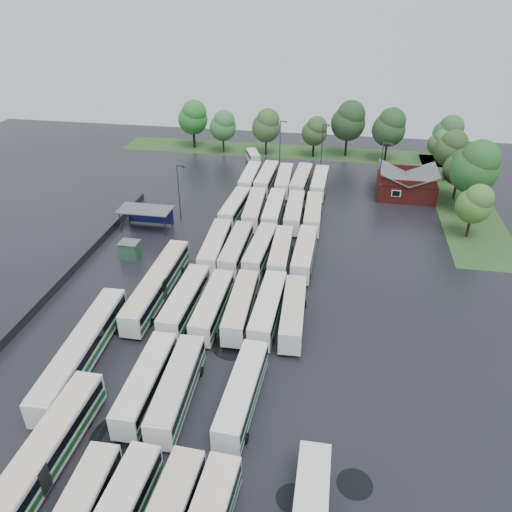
# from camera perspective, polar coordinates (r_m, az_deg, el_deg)

# --- Properties ---
(ground) EXTENTS (160.00, 160.00, 0.00)m
(ground) POSITION_cam_1_polar(r_m,az_deg,el_deg) (58.55, -4.03, -7.71)
(ground) COLOR black
(ground) RESTS_ON ground
(brick_building) EXTENTS (10.07, 8.60, 5.39)m
(brick_building) POSITION_cam_1_polar(r_m,az_deg,el_deg) (94.67, 16.76, 7.63)
(brick_building) COLOR maroon
(brick_building) RESTS_ON ground
(wash_shed) EXTENTS (8.20, 4.20, 3.58)m
(wash_shed) POSITION_cam_1_polar(r_m,az_deg,el_deg) (80.01, -12.42, 5.01)
(wash_shed) COLOR #2D2D30
(wash_shed) RESTS_ON ground
(utility_hut) EXTENTS (2.70, 2.20, 2.62)m
(utility_hut) POSITION_cam_1_polar(r_m,az_deg,el_deg) (72.68, -14.19, 0.67)
(utility_hut) COLOR #244830
(utility_hut) RESTS_ON ground
(grass_strip_north) EXTENTS (80.00, 10.00, 0.01)m
(grass_strip_north) POSITION_cam_1_polar(r_m,az_deg,el_deg) (115.77, 4.69, 11.78)
(grass_strip_north) COLOR #27471C
(grass_strip_north) RESTS_ON ground
(grass_strip_east) EXTENTS (10.00, 50.00, 0.01)m
(grass_strip_east) POSITION_cam_1_polar(r_m,az_deg,el_deg) (97.13, 22.46, 5.96)
(grass_strip_east) COLOR #27471C
(grass_strip_east) RESTS_ON ground
(west_fence) EXTENTS (0.10, 50.00, 1.20)m
(west_fence) POSITION_cam_1_polar(r_m,az_deg,el_deg) (72.11, -19.89, -1.19)
(west_fence) COLOR #2D2D30
(west_fence) RESTS_ON ground
(bus_r1c0) EXTENTS (2.66, 11.82, 3.28)m
(bus_r1c0) POSITION_cam_1_polar(r_m,az_deg,el_deg) (49.70, -12.41, -13.89)
(bus_r1c0) COLOR silver
(bus_r1c0) RESTS_ON ground
(bus_r1c1) EXTENTS (3.00, 12.14, 3.36)m
(bus_r1c1) POSITION_cam_1_polar(r_m,az_deg,el_deg) (48.60, -9.00, -14.62)
(bus_r1c1) COLOR silver
(bus_r1c1) RESTS_ON ground
(bus_r1c3) EXTENTS (3.01, 12.01, 3.32)m
(bus_r1c3) POSITION_cam_1_polar(r_m,az_deg,el_deg) (47.61, -1.58, -15.36)
(bus_r1c3) COLOR silver
(bus_r1c3) RESTS_ON ground
(bus_r2c0) EXTENTS (2.90, 12.35, 3.42)m
(bus_r2c0) POSITION_cam_1_polar(r_m,az_deg,el_deg) (59.38, -8.12, -5.12)
(bus_r2c0) COLOR silver
(bus_r2c0) RESTS_ON ground
(bus_r2c1) EXTENTS (2.55, 11.80, 3.28)m
(bus_r2c1) POSITION_cam_1_polar(r_m,az_deg,el_deg) (58.39, -4.98, -5.68)
(bus_r2c1) COLOR silver
(bus_r2c1) RESTS_ON ground
(bus_r2c2) EXTENTS (2.83, 11.86, 3.28)m
(bus_r2c2) POSITION_cam_1_polar(r_m,az_deg,el_deg) (58.14, -1.74, -5.74)
(bus_r2c2) COLOR silver
(bus_r2c2) RESTS_ON ground
(bus_r2c3) EXTENTS (2.81, 12.20, 3.38)m
(bus_r2c3) POSITION_cam_1_polar(r_m,az_deg,el_deg) (57.69, 1.39, -5.98)
(bus_r2c3) COLOR silver
(bus_r2c3) RESTS_ON ground
(bus_r2c4) EXTENTS (3.01, 11.80, 3.26)m
(bus_r2c4) POSITION_cam_1_polar(r_m,az_deg,el_deg) (57.30, 4.27, -6.43)
(bus_r2c4) COLOR silver
(bus_r2c4) RESTS_ON ground
(bus_r3c0) EXTENTS (3.15, 12.34, 3.41)m
(bus_r3c0) POSITION_cam_1_polar(r_m,az_deg,el_deg) (70.43, -4.66, 1.09)
(bus_r3c0) COLOR silver
(bus_r3c0) RESTS_ON ground
(bus_r3c1) EXTENTS (2.62, 12.05, 3.35)m
(bus_r3c1) POSITION_cam_1_polar(r_m,az_deg,el_deg) (69.77, -2.26, 0.85)
(bus_r3c1) COLOR silver
(bus_r3c1) RESTS_ON ground
(bus_r3c2) EXTENTS (3.09, 11.89, 3.28)m
(bus_r3c2) POSITION_cam_1_polar(r_m,az_deg,el_deg) (69.55, 0.48, 0.73)
(bus_r3c2) COLOR silver
(bus_r3c2) RESTS_ON ground
(bus_r3c3) EXTENTS (2.80, 11.73, 3.25)m
(bus_r3c3) POSITION_cam_1_polar(r_m,az_deg,el_deg) (68.87, 2.85, 0.36)
(bus_r3c3) COLOR silver
(bus_r3c3) RESTS_ON ground
(bus_r3c4) EXTENTS (2.72, 12.00, 3.33)m
(bus_r3c4) POSITION_cam_1_polar(r_m,az_deg,el_deg) (68.94, 5.56, 0.33)
(bus_r3c4) COLOR silver
(bus_r3c4) RESTS_ON ground
(bus_r4c0) EXTENTS (3.02, 11.76, 3.25)m
(bus_r4c0) POSITION_cam_1_polar(r_m,az_deg,el_deg) (82.46, -2.44, 5.56)
(bus_r4c0) COLOR silver
(bus_r4c0) RESTS_ON ground
(bus_r4c1) EXTENTS (3.12, 12.16, 3.35)m
(bus_r4c1) POSITION_cam_1_polar(r_m,az_deg,el_deg) (81.62, -0.18, 5.37)
(bus_r4c1) COLOR silver
(bus_r4c1) RESTS_ON ground
(bus_r4c2) EXTENTS (2.82, 12.17, 3.37)m
(bus_r4c2) POSITION_cam_1_polar(r_m,az_deg,el_deg) (81.27, 2.06, 5.24)
(bus_r4c2) COLOR silver
(bus_r4c2) RESTS_ON ground
(bus_r4c3) EXTENTS (2.85, 11.98, 3.32)m
(bus_r4c3) POSITION_cam_1_polar(r_m,az_deg,el_deg) (80.88, 4.40, 5.02)
(bus_r4c3) COLOR silver
(bus_r4c3) RESTS_ON ground
(bus_r4c4) EXTENTS (2.83, 11.90, 3.30)m
(bus_r4c4) POSITION_cam_1_polar(r_m,az_deg,el_deg) (80.69, 6.53, 4.84)
(bus_r4c4) COLOR silver
(bus_r4c4) RESTS_ON ground
(bus_r5c0) EXTENTS (2.63, 11.69, 3.24)m
(bus_r5c0) POSITION_cam_1_polar(r_m,az_deg,el_deg) (94.73, -0.69, 8.87)
(bus_r5c0) COLOR silver
(bus_r5c0) RESTS_ON ground
(bus_r5c1) EXTENTS (2.91, 12.40, 3.44)m
(bus_r5c1) POSITION_cam_1_polar(r_m,az_deg,el_deg) (94.35, 1.21, 8.85)
(bus_r5c1) COLOR silver
(bus_r5c1) RESTS_ON ground
(bus_r5c2) EXTENTS (2.91, 11.80, 3.26)m
(bus_r5c2) POSITION_cam_1_polar(r_m,az_deg,el_deg) (93.82, 3.22, 8.62)
(bus_r5c2) COLOR silver
(bus_r5c2) RESTS_ON ground
(bus_r5c3) EXTENTS (3.18, 12.43, 3.43)m
(bus_r5c3) POSITION_cam_1_polar(r_m,az_deg,el_deg) (93.50, 5.18, 8.53)
(bus_r5c3) COLOR silver
(bus_r5c3) RESTS_ON ground
(bus_r5c4) EXTENTS (2.76, 11.82, 3.28)m
(bus_r5c4) POSITION_cam_1_polar(r_m,az_deg,el_deg) (93.25, 7.27, 8.30)
(bus_r5c4) COLOR silver
(bus_r5c4) RESTS_ON ground
(artic_bus_west_a) EXTENTS (2.84, 18.48, 3.42)m
(artic_bus_west_a) POSITION_cam_1_polar(r_m,az_deg,el_deg) (45.63, -23.80, -21.20)
(artic_bus_west_a) COLOR silver
(artic_bus_west_a) RESTS_ON ground
(artic_bus_west_b) EXTENTS (2.64, 18.09, 3.36)m
(artic_bus_west_b) POSITION_cam_1_polar(r_m,az_deg,el_deg) (63.10, -11.21, -3.15)
(artic_bus_west_b) COLOR silver
(artic_bus_west_b) RESTS_ON ground
(artic_bus_west_c) EXTENTS (3.48, 18.56, 3.43)m
(artic_bus_west_c) POSITION_cam_1_polar(r_m,az_deg,el_deg) (54.89, -19.22, -10.06)
(artic_bus_west_c) COLOR silver
(artic_bus_west_c) RESTS_ON ground
(minibus) EXTENTS (3.92, 5.91, 2.42)m
(minibus) POSITION_cam_1_polar(r_m,az_deg,el_deg) (108.08, -0.35, 11.31)
(minibus) COLOR silver
(minibus) RESTS_ON ground
(tree_north_0) EXTENTS (6.63, 6.63, 10.98)m
(tree_north_0) POSITION_cam_1_polar(r_m,az_deg,el_deg) (117.27, -7.17, 15.47)
(tree_north_0) COLOR black
(tree_north_0) RESTS_ON ground
(tree_north_1) EXTENTS (5.81, 5.81, 9.62)m
(tree_north_1) POSITION_cam_1_polar(r_m,az_deg,el_deg) (113.37, -3.76, 14.68)
(tree_north_1) COLOR black
(tree_north_1) RESTS_ON ground
(tree_north_2) EXTENTS (6.22, 6.22, 10.30)m
(tree_north_2) POSITION_cam_1_polar(r_m,az_deg,el_deg) (111.60, 1.24, 14.73)
(tree_north_2) COLOR black
(tree_north_2) RESTS_ON ground
(tree_north_3) EXTENTS (5.44, 5.44, 9.02)m
(tree_north_3) POSITION_cam_1_polar(r_m,az_deg,el_deg) (111.06, 6.78, 14.02)
(tree_north_3) COLOR black
(tree_north_3) RESTS_ON ground
(tree_north_4) EXTENTS (7.34, 7.34, 12.15)m
(tree_north_4) POSITION_cam_1_polar(r_m,az_deg,el_deg) (112.35, 10.60, 14.98)
(tree_north_4) COLOR black
(tree_north_4) RESTS_ON ground
(tree_north_5) EXTENTS (6.93, 6.93, 11.47)m
(tree_north_5) POSITION_cam_1_polar(r_m,az_deg,el_deg) (110.87, 15.05, 14.06)
(tree_north_5) COLOR black
(tree_north_5) RESTS_ON ground
(tree_north_6) EXTENTS (6.11, 6.11, 10.11)m
(tree_north_6) POSITION_cam_1_polar(r_m,az_deg,el_deg) (114.22, 21.18, 13.08)
(tree_north_6) COLOR black
(tree_north_6) RESTS_ON ground
(tree_east_0) EXTENTS (5.25, 5.25, 8.69)m
(tree_east_0) POSITION_cam_1_polar(r_m,az_deg,el_deg) (81.24, 23.78, 5.51)
(tree_east_0) COLOR black
(tree_east_0) RESTS_ON ground
(tree_east_1) EXTENTS (7.62, 7.62, 12.63)m
(tree_east_1) POSITION_cam_1_polar(r_m,az_deg,el_deg) (89.18, 23.86, 9.31)
(tree_east_1) COLOR #3A291D
(tree_east_1) RESTS_ON ground
(tree_east_2) EXTENTS (5.66, 5.66, 9.38)m
(tree_east_2) POSITION_cam_1_polar(r_m,az_deg,el_deg) (94.93, 22.41, 9.39)
(tree_east_2) COLOR #36281C
(tree_east_2) RESTS_ON ground
(tree_east_3) EXTENTS (6.11, 6.11, 10.12)m
(tree_east_3) POSITION_cam_1_polar(r_m,az_deg,el_deg) (103.29, 21.45, 11.41)
(tree_east_3) COLOR black
(tree_east_3) RESTS_ON ground
(tree_east_4) EXTENTS (4.58, 4.55, 7.53)m
(tree_east_4) POSITION_cam_1_polar(r_m,az_deg,el_deg) (112.23, 20.24, 12.08)
(tree_east_4) COLOR black
(tree_east_4) RESTS_ON ground
(lamp_post_ne) EXTENTS (1.66, 0.32, 10.77)m
(lamp_post_ne) POSITION_cam_1_polar(r_m,az_deg,el_deg) (89.10, 14.11, 9.66)
(lamp_post_ne) COLOR #2D2D30
(lamp_post_ne) RESTS_ON ground
(lamp_post_nw) EXTENTS (1.46, 0.28, 9.45)m
(lamp_post_nw) POSITION_cam_1_polar(r_m,az_deg,el_deg) (80.89, -8.75, 7.59)
(lamp_post_nw) COLOR #2D2D30
(lamp_post_nw) RESTS_ON ground
(lamp_post_back_w) EXTENTS (1.43, 0.28, 9.29)m
(lamp_post_back_w) POSITION_cam_1_polar(r_m,az_deg,el_deg) (105.68, 2.84, 13.14)
(lamp_post_back_w) COLOR #2D2D30
(lamp_post_back_w) RESTS_ON ground
(lamp_post_back_e) EXTENTS (1.44, 0.28, 9.35)m
(lamp_post_back_e) POSITION_cam_1_polar(r_m,az_deg,el_deg) (103.66, 7.63, 12.61)
(lamp_post_back_e) COLOR #2D2D30
(lamp_post_back_e) RESTS_ON ground
(puddle_0) EXTENTS (5.66, 5.66, 0.01)m
(puddle_0) POSITION_cam_1_polar(r_m,az_deg,el_deg) (48.01, -15.07, -19.40)
(puddle_0) COLOR black
(puddle_0) RESTS_ON ground
(puddle_1) EXTENTS (2.59, 2.59, 0.01)m
(puddle_1) POSITION_cam_1_polar(r_m,az_deg,el_deg) (43.12, 4.15, -25.88)
(puddle_1) COLOR black
(puddle_1) RESTS_ON ground
(puddle_2) EXTENTS (6.75, 6.75, 0.01)m
(puddle_2) POSITION_cam_1_polar(r_m,az_deg,el_deg) (61.15, -14.25, -6.86)
(puddle_2) COLOR black
(puddle_2) RESTS_ON ground
(puddle_3) EXTENTS (4.69, 4.69, 0.01)m
(puddle_3) POSITION_cam_1_polar(r_m,az_deg,el_deg) (55.31, -2.62, -10.27)
(puddle_3) COLOR black
(puddle_3) RESTS_ON ground
(puddle_4) EXTENTS (2.93, 2.93, 0.01)m
(puddle_4) POSITION_cam_1_polar(r_m,az_deg,el_deg) (44.43, 11.20, -24.20)
(puddle_4) COLOR black
(puddle_4) RESTS_ON ground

